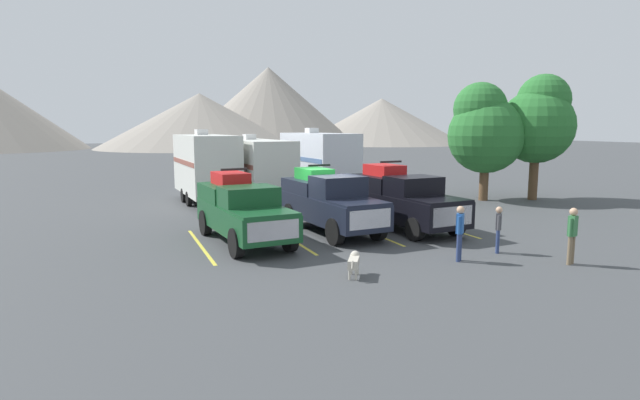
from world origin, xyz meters
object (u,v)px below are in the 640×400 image
(camper_trailer_b, at_px, (256,166))
(person_c, at_px, (498,226))
(person_b, at_px, (572,232))
(pickup_truck_a, at_px, (242,209))
(pickup_truck_b, at_px, (329,201))
(pickup_truck_c, at_px, (402,198))
(camper_trailer_a, at_px, (206,165))
(dog, at_px, (354,261))
(camper_trailer_c, at_px, (318,161))
(person_a, at_px, (460,230))

(camper_trailer_b, distance_m, person_c, 15.35)
(person_b, bearing_deg, pickup_truck_a, 141.10)
(camper_trailer_b, bearing_deg, pickup_truck_b, -87.96)
(pickup_truck_c, bearing_deg, person_b, -74.78)
(pickup_truck_a, distance_m, camper_trailer_b, 10.49)
(person_c, bearing_deg, camper_trailer_a, 115.07)
(pickup_truck_a, height_order, camper_trailer_b, camper_trailer_b)
(camper_trailer_b, height_order, person_b, camper_trailer_b)
(camper_trailer_a, relative_size, dog, 8.19)
(person_b, bearing_deg, pickup_truck_b, 124.23)
(person_c, bearing_deg, pickup_truck_c, 99.23)
(pickup_truck_a, xyz_separation_m, pickup_truck_b, (3.52, 0.35, 0.04))
(camper_trailer_c, height_order, dog, camper_trailer_c)
(camper_trailer_a, distance_m, person_b, 18.40)
(camper_trailer_c, bearing_deg, person_b, -84.81)
(camper_trailer_b, bearing_deg, person_c, -74.44)
(camper_trailer_c, xyz_separation_m, person_b, (1.49, -16.42, -1.12))
(pickup_truck_b, distance_m, camper_trailer_b, 9.65)
(pickup_truck_b, bearing_deg, person_a, -70.38)
(pickup_truck_b, relative_size, camper_trailer_a, 0.78)
(camper_trailer_b, bearing_deg, dog, -95.04)
(camper_trailer_c, bearing_deg, camper_trailer_a, 178.52)
(pickup_truck_b, xyz_separation_m, camper_trailer_a, (-3.09, 9.52, 0.85))
(pickup_truck_a, distance_m, dog, 5.73)
(camper_trailer_b, xyz_separation_m, camper_trailer_c, (3.66, -0.27, 0.17))
(camper_trailer_b, relative_size, person_a, 4.92)
(pickup_truck_a, relative_size, pickup_truck_b, 1.01)
(pickup_truck_b, xyz_separation_m, person_c, (3.77, -5.13, -0.34))
(pickup_truck_a, xyz_separation_m, person_a, (5.49, -5.16, -0.20))
(person_a, bearing_deg, camper_trailer_c, 84.79)
(person_a, height_order, person_b, person_b)
(pickup_truck_c, relative_size, person_b, 3.37)
(person_a, bearing_deg, person_c, 11.66)
(camper_trailer_a, relative_size, person_a, 4.32)
(person_c, bearing_deg, camper_trailer_c, 91.77)
(camper_trailer_c, xyz_separation_m, person_a, (-1.36, -14.86, -1.12))
(pickup_truck_c, bearing_deg, pickup_truck_a, 179.45)
(pickup_truck_c, bearing_deg, camper_trailer_b, 108.41)
(camper_trailer_c, xyz_separation_m, dog, (-5.01, -15.08, -1.68))
(camper_trailer_a, relative_size, camper_trailer_b, 0.88)
(camper_trailer_c, relative_size, dog, 8.36)
(pickup_truck_c, xyz_separation_m, camper_trailer_c, (0.32, 9.76, 0.89))
(pickup_truck_a, height_order, person_a, pickup_truck_a)
(camper_trailer_a, distance_m, dog, 15.40)
(camper_trailer_a, xyz_separation_m, person_a, (5.05, -15.03, -1.08))
(camper_trailer_a, bearing_deg, person_a, -71.42)
(person_a, xyz_separation_m, person_b, (2.85, -1.56, 0.00))
(pickup_truck_a, distance_m, pickup_truck_c, 6.52)
(pickup_truck_b, relative_size, person_a, 3.36)
(pickup_truck_b, height_order, dog, pickup_truck_b)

